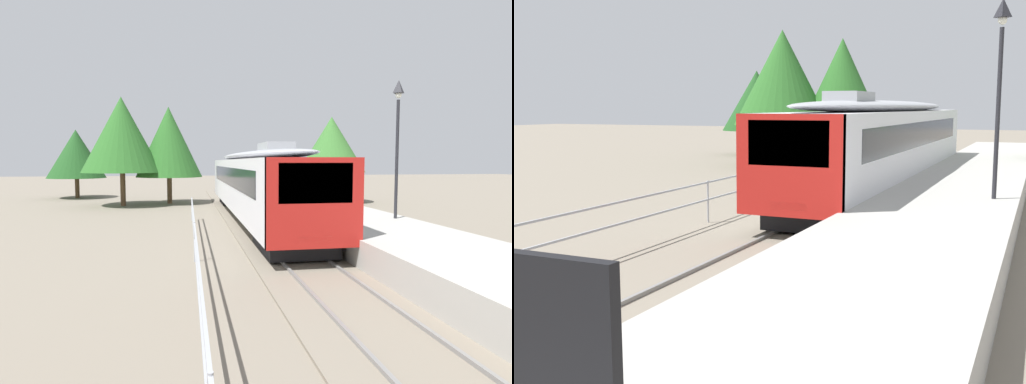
# 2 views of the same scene
# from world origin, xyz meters

# --- Properties ---
(ground_plane) EXTENTS (160.00, 160.00, 0.00)m
(ground_plane) POSITION_xyz_m (-3.00, 22.00, 0.00)
(ground_plane) COLOR slate
(track_rails) EXTENTS (3.20, 60.00, 0.14)m
(track_rails) POSITION_xyz_m (0.00, 22.00, 0.03)
(track_rails) COLOR slate
(track_rails) RESTS_ON ground
(commuter_train) EXTENTS (2.82, 20.81, 3.74)m
(commuter_train) POSITION_xyz_m (0.00, 29.43, 2.15)
(commuter_train) COLOR silver
(commuter_train) RESTS_ON track_rails
(station_platform) EXTENTS (3.90, 60.00, 0.90)m
(station_platform) POSITION_xyz_m (3.25, 22.00, 0.45)
(station_platform) COLOR #A8A59E
(station_platform) RESTS_ON ground
(platform_lamp_mid_platform) EXTENTS (0.34, 0.34, 5.35)m
(platform_lamp_mid_platform) POSITION_xyz_m (4.54, 23.03, 4.62)
(platform_lamp_mid_platform) COLOR #232328
(platform_lamp_mid_platform) RESTS_ON station_platform
(tree_behind_carpark) EXTENTS (4.90, 4.90, 7.21)m
(tree_behind_carpark) POSITION_xyz_m (-4.87, 39.27, 4.60)
(tree_behind_carpark) COLOR brown
(tree_behind_carpark) RESTS_ON ground
(tree_behind_station_far) EXTENTS (5.16, 5.16, 6.58)m
(tree_behind_station_far) POSITION_xyz_m (7.45, 38.17, 4.45)
(tree_behind_station_far) COLOR brown
(tree_behind_station_far) RESTS_ON ground
(tree_distant_left) EXTENTS (4.86, 4.86, 5.90)m
(tree_distant_left) POSITION_xyz_m (-12.98, 45.32, 3.81)
(tree_distant_left) COLOR brown
(tree_distant_left) RESTS_ON ground
(tree_distant_centre) EXTENTS (5.54, 5.54, 7.69)m
(tree_distant_centre) POSITION_xyz_m (-8.07, 38.19, 5.03)
(tree_distant_centre) COLOR brown
(tree_distant_centre) RESTS_ON ground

